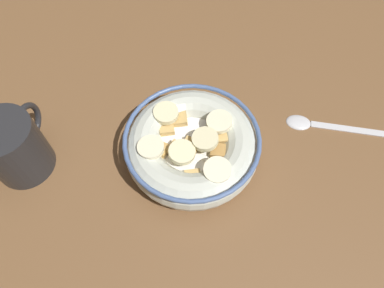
{
  "coord_description": "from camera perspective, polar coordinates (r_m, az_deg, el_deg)",
  "views": [
    {
      "loc": [
        -22.61,
        -5.21,
        42.29
      ],
      "look_at": [
        0.0,
        0.0,
        3.0
      ],
      "focal_mm": 32.95,
      "sensor_mm": 36.0,
      "label": 1
    }
  ],
  "objects": [
    {
      "name": "ground_plane",
      "position": [
        0.49,
        -0.0,
        -2.37
      ],
      "size": [
        134.18,
        134.18,
        2.0
      ],
      "primitive_type": "cube",
      "color": "brown"
    },
    {
      "name": "cereal_bowl",
      "position": [
        0.46,
        -0.03,
        -0.28
      ],
      "size": [
        17.61,
        17.61,
        5.37
      ],
      "color": "beige",
      "rests_on": "ground_plane"
    },
    {
      "name": "spoon",
      "position": [
        0.54,
        19.37,
        3.13
      ],
      "size": [
        2.83,
        14.2,
        0.8
      ],
      "color": "silver",
      "rests_on": "ground_plane"
    },
    {
      "name": "coffee_mug",
      "position": [
        0.49,
        -26.81,
        -0.44
      ],
      "size": [
        10.41,
        7.6,
        8.6
      ],
      "color": "#262628",
      "rests_on": "ground_plane"
    }
  ]
}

